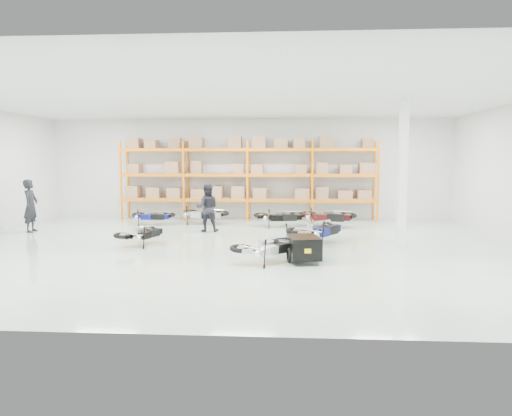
# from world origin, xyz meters

# --- Properties ---
(room) EXTENTS (18.00, 18.00, 18.00)m
(room) POSITION_xyz_m (0.00, 0.00, 2.25)
(room) COLOR silver
(room) RESTS_ON ground
(pallet_rack) EXTENTS (11.28, 0.98, 3.62)m
(pallet_rack) POSITION_xyz_m (-0.00, 6.45, 2.26)
(pallet_rack) COLOR orange
(pallet_rack) RESTS_ON ground
(structural_column) EXTENTS (0.25, 0.25, 4.50)m
(structural_column) POSITION_xyz_m (5.20, 0.50, 2.25)
(structural_column) COLOR white
(structural_column) RESTS_ON ground
(moto_blue_centre) EXTENTS (1.96, 2.15, 1.27)m
(moto_blue_centre) POSITION_xyz_m (2.66, 0.70, 0.60)
(moto_blue_centre) COLOR #070C4D
(moto_blue_centre) RESTS_ON ground
(moto_silver_left) EXTENTS (1.83, 1.76, 1.10)m
(moto_silver_left) POSITION_xyz_m (1.17, -1.98, 0.52)
(moto_silver_left) COLOR silver
(moto_silver_left) RESTS_ON ground
(moto_black_far_left) EXTENTS (1.30, 1.76, 1.03)m
(moto_black_far_left) POSITION_xyz_m (-2.86, 0.18, 0.48)
(moto_black_far_left) COLOR black
(moto_black_far_left) RESTS_ON ground
(moto_touring_right) EXTENTS (1.02, 1.78, 1.10)m
(moto_touring_right) POSITION_xyz_m (2.11, -0.32, 0.52)
(moto_touring_right) COLOR black
(moto_touring_right) RESTS_ON ground
(trailer) EXTENTS (0.92, 1.67, 0.68)m
(trailer) POSITION_xyz_m (2.11, -1.92, 0.40)
(trailer) COLOR black
(trailer) RESTS_ON ground
(moto_back_a) EXTENTS (1.59, 0.82, 1.02)m
(moto_back_a) POSITION_xyz_m (-3.84, 4.66, 0.48)
(moto_back_a) COLOR navy
(moto_back_a) RESTS_ON ground
(moto_back_b) EXTENTS (1.98, 1.37, 1.17)m
(moto_back_b) POSITION_xyz_m (-1.76, 4.99, 0.55)
(moto_back_b) COLOR #A1A5AA
(moto_back_b) RESTS_ON ground
(moto_back_c) EXTENTS (1.89, 1.15, 1.15)m
(moto_back_c) POSITION_xyz_m (1.42, 4.40, 0.54)
(moto_back_c) COLOR black
(moto_back_c) RESTS_ON ground
(moto_back_d) EXTENTS (2.10, 1.38, 1.25)m
(moto_back_d) POSITION_xyz_m (3.30, 4.32, 0.59)
(moto_back_d) COLOR #390B0C
(moto_back_d) RESTS_ON ground
(person_left) EXTENTS (0.53, 0.75, 1.96)m
(person_left) POSITION_xyz_m (-7.80, 2.58, 0.98)
(person_left) COLOR black
(person_left) RESTS_ON ground
(person_back) EXTENTS (0.91, 0.74, 1.78)m
(person_back) POSITION_xyz_m (-1.28, 3.12, 0.89)
(person_back) COLOR black
(person_back) RESTS_ON ground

